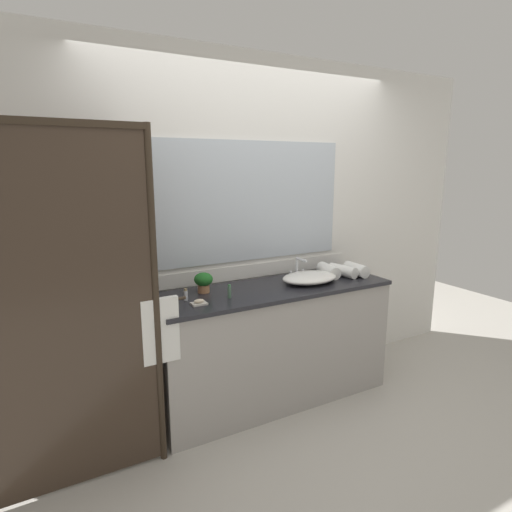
% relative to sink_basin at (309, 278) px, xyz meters
% --- Properties ---
extents(ground_plane, '(8.00, 8.00, 0.00)m').
position_rel_sink_basin_xyz_m(ground_plane, '(-0.30, 0.02, -0.94)').
color(ground_plane, '#B7B2A8').
extents(wall_back_with_mirror, '(4.40, 0.06, 2.60)m').
position_rel_sink_basin_xyz_m(wall_back_with_mirror, '(-0.30, 0.37, 0.37)').
color(wall_back_with_mirror, silver).
rests_on(wall_back_with_mirror, ground_plane).
extents(vanity_cabinet, '(1.80, 0.58, 0.90)m').
position_rel_sink_basin_xyz_m(vanity_cabinet, '(-0.30, 0.03, -0.49)').
color(vanity_cabinet, '#9E9993').
rests_on(vanity_cabinet, ground_plane).
extents(shower_enclosure, '(1.20, 0.59, 2.00)m').
position_rel_sink_basin_xyz_m(shower_enclosure, '(-1.58, -0.16, 0.08)').
color(shower_enclosure, '#2D2319').
rests_on(shower_enclosure, ground_plane).
extents(sink_basin, '(0.45, 0.31, 0.08)m').
position_rel_sink_basin_xyz_m(sink_basin, '(0.00, 0.00, 0.00)').
color(sink_basin, white).
rests_on(sink_basin, vanity_cabinet).
extents(faucet, '(0.17, 0.15, 0.17)m').
position_rel_sink_basin_xyz_m(faucet, '(-0.00, 0.16, 0.02)').
color(faucet, silver).
rests_on(faucet, vanity_cabinet).
extents(potted_plant, '(0.13, 0.13, 0.14)m').
position_rel_sink_basin_xyz_m(potted_plant, '(-0.81, 0.15, 0.04)').
color(potted_plant, '#B77A51').
rests_on(potted_plant, vanity_cabinet).
extents(soap_dish, '(0.10, 0.07, 0.04)m').
position_rel_sink_basin_xyz_m(soap_dish, '(-0.93, -0.09, -0.02)').
color(soap_dish, silver).
rests_on(soap_dish, vanity_cabinet).
extents(amenity_bottle_body_wash, '(0.02, 0.02, 0.09)m').
position_rel_sink_basin_xyz_m(amenity_bottle_body_wash, '(-0.70, -0.05, 0.01)').
color(amenity_bottle_body_wash, '#4C7056').
rests_on(amenity_bottle_body_wash, vanity_cabinet).
extents(amenity_bottle_lotion, '(0.03, 0.03, 0.08)m').
position_rel_sink_basin_xyz_m(amenity_bottle_lotion, '(-0.98, 0.03, -0.00)').
color(amenity_bottle_lotion, silver).
rests_on(amenity_bottle_lotion, vanity_cabinet).
extents(rolled_towel_near_edge, '(0.10, 0.22, 0.10)m').
position_rel_sink_basin_xyz_m(rolled_towel_near_edge, '(0.46, -0.01, 0.01)').
color(rolled_towel_near_edge, white).
rests_on(rolled_towel_near_edge, vanity_cabinet).
extents(rolled_towel_middle, '(0.14, 0.26, 0.09)m').
position_rel_sink_basin_xyz_m(rolled_towel_middle, '(0.35, 0.03, 0.01)').
color(rolled_towel_middle, white).
rests_on(rolled_towel_middle, vanity_cabinet).
extents(rolled_towel_far_edge, '(0.14, 0.25, 0.10)m').
position_rel_sink_basin_xyz_m(rolled_towel_far_edge, '(0.24, 0.07, 0.01)').
color(rolled_towel_far_edge, white).
rests_on(rolled_towel_far_edge, vanity_cabinet).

